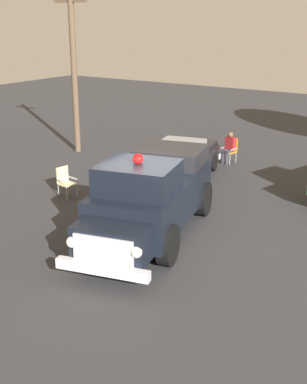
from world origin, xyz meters
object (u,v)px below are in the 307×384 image
spectator_seated (229,146)px  lawn_chair_near_truck (231,148)px  classic_hot_rod (182,159)px  lawn_chair_by_car (65,179)px  vintage_fire_truck (151,195)px  utility_pole (74,69)px

spectator_seated → lawn_chair_near_truck: bearing=169.2°
classic_hot_rod → spectator_seated: (-2.92, 0.56, -0.05)m
lawn_chair_by_car → spectator_seated: 7.41m
lawn_chair_near_truck → spectator_seated: 0.17m
vintage_fire_truck → utility_pole: utility_pole is taller
lawn_chair_near_truck → vintage_fire_truck: bearing=9.5°
vintage_fire_truck → lawn_chair_by_car: (-1.12, -4.23, -0.61)m
classic_hot_rod → lawn_chair_by_car: size_ratio=4.55×
vintage_fire_truck → spectator_seated: (-7.96, -1.38, -0.50)m
classic_hot_rod → spectator_seated: classic_hot_rod is taller
classic_hot_rod → spectator_seated: 2.98m
lawn_chair_by_car → spectator_seated: bearing=157.3°
lawn_chair_by_car → lawn_chair_near_truck: bearing=157.5°
spectator_seated → utility_pole: utility_pole is taller
classic_hot_rod → utility_pole: utility_pole is taller
spectator_seated → utility_pole: size_ratio=0.18×
vintage_fire_truck → classic_hot_rod: vintage_fire_truck is taller
lawn_chair_by_car → utility_pole: bearing=-142.7°
vintage_fire_truck → classic_hot_rod: size_ratio=1.36×
lawn_chair_near_truck → lawn_chair_by_car: (6.96, -2.88, 0.00)m
classic_hot_rod → vintage_fire_truck: bearing=21.0°
classic_hot_rod → lawn_chair_by_car: classic_hot_rod is taller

